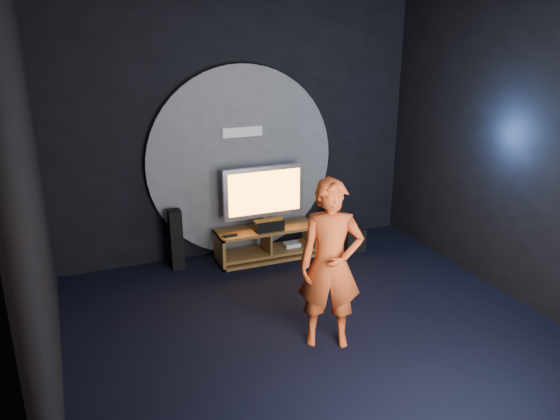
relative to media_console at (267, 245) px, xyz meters
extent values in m
plane|color=black|center=(-0.21, -2.05, -0.20)|extent=(5.00, 5.00, 0.00)
cube|color=black|center=(-0.21, 0.45, 1.55)|extent=(5.00, 0.04, 3.50)
cube|color=black|center=(-0.21, -4.55, 1.55)|extent=(5.00, 0.04, 3.50)
cube|color=black|center=(-2.71, -2.05, 1.55)|extent=(0.04, 5.00, 3.50)
cube|color=black|center=(2.29, -2.05, 1.55)|extent=(0.04, 5.00, 3.50)
cylinder|color=#515156|center=(-0.21, 0.39, 1.10)|extent=(2.60, 0.08, 2.60)
cube|color=white|center=(-0.21, 0.34, 1.52)|extent=(0.55, 0.03, 0.13)
cube|color=olive|center=(-0.01, 0.00, 0.23)|extent=(1.37, 0.45, 0.04)
cube|color=olive|center=(-0.01, 0.00, -0.10)|extent=(1.33, 0.42, 0.04)
cube|color=olive|center=(-0.67, 0.00, 0.03)|extent=(0.04, 0.45, 0.45)
cube|color=olive|center=(0.66, 0.00, 0.03)|extent=(0.04, 0.45, 0.45)
cube|color=olive|center=(-0.01, 0.00, 0.07)|extent=(0.03, 0.40, 0.29)
cube|color=olive|center=(-0.01, 0.00, -0.18)|extent=(1.37, 0.45, 0.04)
cube|color=white|center=(0.37, 0.00, -0.05)|extent=(0.22, 0.16, 0.05)
cube|color=#BABBC2|center=(-0.01, 0.07, 0.27)|extent=(0.36, 0.22, 0.04)
cylinder|color=#BABBC2|center=(-0.01, 0.07, 0.34)|extent=(0.07, 0.07, 0.10)
cube|color=#BABBC2|center=(-0.01, 0.07, 0.75)|extent=(1.14, 0.06, 0.70)
cube|color=orange|center=(-0.01, 0.04, 0.75)|extent=(1.01, 0.01, 0.58)
cube|color=black|center=(-0.01, -0.11, 0.33)|extent=(0.40, 0.15, 0.15)
cube|color=black|center=(-0.55, -0.12, 0.27)|extent=(0.18, 0.05, 0.02)
cube|color=black|center=(-1.21, 0.15, 0.21)|extent=(0.16, 0.18, 0.81)
cube|color=black|center=(1.02, -0.01, 0.21)|extent=(0.16, 0.18, 0.81)
cube|color=black|center=(1.24, -0.18, -0.03)|extent=(0.30, 0.30, 0.33)
imported|color=#C9461B|center=(-0.17, -2.19, 0.67)|extent=(0.74, 0.62, 1.72)
camera|label=1|loc=(-2.46, -6.49, 2.89)|focal=35.00mm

